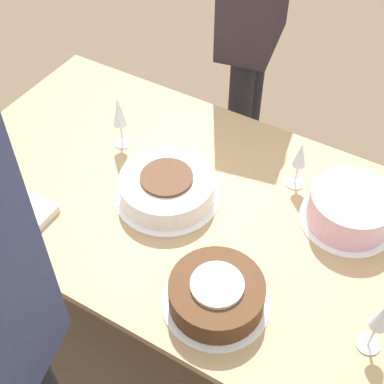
{
  "coord_description": "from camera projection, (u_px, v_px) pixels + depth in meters",
  "views": [
    {
      "loc": [
        0.6,
        -1.02,
        2.07
      ],
      "look_at": [
        0.0,
        0.0,
        0.79
      ],
      "focal_mm": 50.0,
      "sensor_mm": 36.0,
      "label": 1
    }
  ],
  "objects": [
    {
      "name": "ground_plane",
      "position": [
        192.0,
        314.0,
        2.32
      ],
      "size": [
        12.0,
        12.0,
        0.0
      ],
      "primitive_type": "plane",
      "color": "brown"
    },
    {
      "name": "dining_table",
      "position": [
        192.0,
        220.0,
        1.85
      ],
      "size": [
        1.78,
        0.99,
        0.74
      ],
      "color": "tan",
      "rests_on": "ground_plane"
    },
    {
      "name": "cake_back_decorated",
      "position": [
        350.0,
        209.0,
        1.69
      ],
      "size": [
        0.31,
        0.31,
        0.12
      ],
      "color": "white",
      "rests_on": "dining_table"
    },
    {
      "name": "wine_glass_near",
      "position": [
        300.0,
        157.0,
        1.75
      ],
      "size": [
        0.06,
        0.06,
        0.19
      ],
      "color": "silver",
      "rests_on": "dining_table"
    },
    {
      "name": "cake_front_chocolate",
      "position": [
        216.0,
        294.0,
        1.49
      ],
      "size": [
        0.31,
        0.31,
        0.1
      ],
      "color": "white",
      "rests_on": "dining_table"
    },
    {
      "name": "napkin_stack",
      "position": [
        17.0,
        218.0,
        1.72
      ],
      "size": [
        0.19,
        0.2,
        0.03
      ],
      "color": "silver",
      "rests_on": "dining_table"
    },
    {
      "name": "wine_glass_extra",
      "position": [
        119.0,
        113.0,
        1.87
      ],
      "size": [
        0.06,
        0.06,
        0.21
      ],
      "color": "silver",
      "rests_on": "dining_table"
    },
    {
      "name": "wine_glass_far",
      "position": [
        382.0,
        318.0,
        1.33
      ],
      "size": [
        0.07,
        0.07,
        0.21
      ],
      "color": "silver",
      "rests_on": "dining_table"
    },
    {
      "name": "cake_center_white",
      "position": [
        167.0,
        187.0,
        1.77
      ],
      "size": [
        0.36,
        0.36,
        0.1
      ],
      "color": "white",
      "rests_on": "dining_table"
    }
  ]
}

